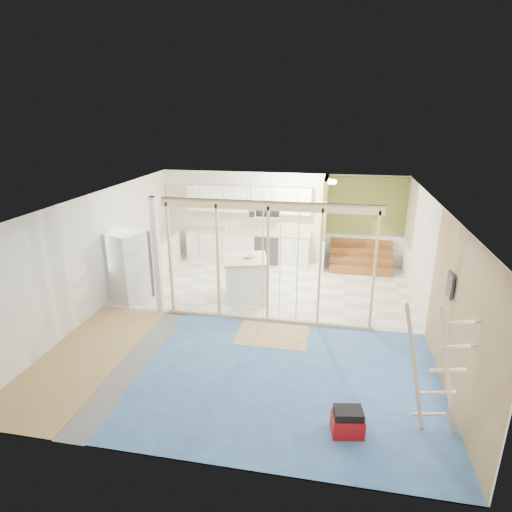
% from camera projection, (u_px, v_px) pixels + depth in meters
% --- Properties ---
extents(room, '(7.01, 8.01, 2.61)m').
position_uv_depth(room, '(253.00, 263.00, 8.73)').
color(room, slate).
rests_on(room, ground).
extents(floor_overlays, '(7.00, 8.00, 0.03)m').
position_uv_depth(floor_overlays, '(257.00, 319.00, 9.19)').
color(floor_overlays, white).
rests_on(floor_overlays, room).
extents(stud_frame, '(4.66, 0.14, 2.60)m').
position_uv_depth(stud_frame, '(242.00, 249.00, 8.68)').
color(stud_frame, tan).
rests_on(stud_frame, room).
extents(base_cabinets, '(4.45, 2.24, 0.93)m').
position_uv_depth(base_cabinets, '(222.00, 248.00, 12.41)').
color(base_cabinets, white).
rests_on(base_cabinets, room).
extents(upper_cabinets, '(3.60, 0.41, 0.85)m').
position_uv_depth(upper_cabinets, '(251.00, 200.00, 12.26)').
color(upper_cabinets, white).
rests_on(upper_cabinets, room).
extents(green_partition, '(2.25, 1.51, 2.60)m').
position_uv_depth(green_partition, '(351.00, 236.00, 11.88)').
color(green_partition, olive).
rests_on(green_partition, room).
extents(pot_rack, '(0.52, 0.52, 0.72)m').
position_uv_depth(pot_rack, '(256.00, 209.00, 10.32)').
color(pot_rack, black).
rests_on(pot_rack, room).
extents(sheathing_panel, '(0.02, 4.00, 2.60)m').
position_uv_depth(sheathing_panel, '(460.00, 323.00, 6.25)').
color(sheathing_panel, tan).
rests_on(sheathing_panel, room).
extents(electrical_panel, '(0.04, 0.30, 0.40)m').
position_uv_depth(electrical_panel, '(450.00, 285.00, 6.70)').
color(electrical_panel, '#343338').
rests_on(electrical_panel, room).
extents(ceiling_light, '(0.32, 0.32, 0.08)m').
position_uv_depth(ceiling_light, '(330.00, 182.00, 10.87)').
color(ceiling_light, '#FFEABF').
rests_on(ceiling_light, room).
extents(fridge, '(0.96, 0.92, 1.66)m').
position_uv_depth(fridge, '(128.00, 267.00, 9.85)').
color(fridge, silver).
rests_on(fridge, room).
extents(island, '(1.28, 1.28, 1.01)m').
position_uv_depth(island, '(245.00, 278.00, 10.09)').
color(island, white).
rests_on(island, room).
extents(bowl, '(0.30, 0.30, 0.06)m').
position_uv_depth(bowl, '(249.00, 256.00, 9.94)').
color(bowl, silver).
rests_on(bowl, island).
extents(soap_bottle_a, '(0.14, 0.14, 0.28)m').
position_uv_depth(soap_bottle_a, '(225.00, 225.00, 12.51)').
color(soap_bottle_a, silver).
rests_on(soap_bottle_a, base_cabinets).
extents(soap_bottle_b, '(0.11, 0.11, 0.18)m').
position_uv_depth(soap_bottle_b, '(291.00, 229.00, 12.29)').
color(soap_bottle_b, silver).
rests_on(soap_bottle_b, base_cabinets).
extents(toolbox, '(0.47, 0.39, 0.41)m').
position_uv_depth(toolbox, '(348.00, 423.00, 5.85)').
color(toolbox, maroon).
rests_on(toolbox, room).
extents(ladder, '(1.02, 0.07, 1.89)m').
position_uv_depth(ladder, '(435.00, 370.00, 5.69)').
color(ladder, '#D8B284').
rests_on(ladder, room).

